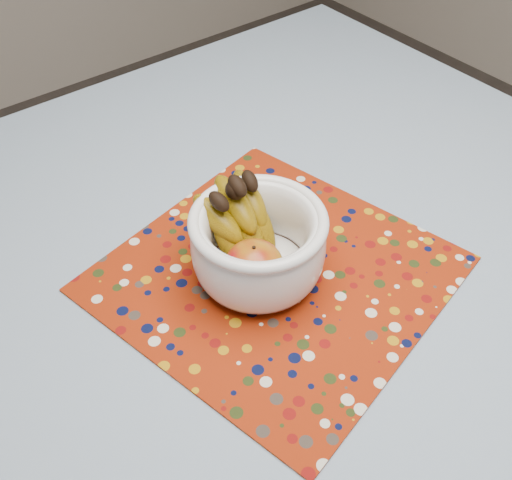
# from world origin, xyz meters

# --- Properties ---
(table) EXTENTS (1.20, 1.20, 0.75)m
(table) POSITION_xyz_m (0.00, 0.00, 0.67)
(table) COLOR brown
(table) RESTS_ON ground
(tablecloth) EXTENTS (1.32, 1.32, 0.01)m
(tablecloth) POSITION_xyz_m (0.00, 0.00, 0.76)
(tablecloth) COLOR slate
(tablecloth) RESTS_ON table
(placemat) EXTENTS (0.54, 0.54, 0.00)m
(placemat) POSITION_xyz_m (-0.04, -0.00, 0.76)
(placemat) COLOR maroon
(placemat) RESTS_ON tablecloth
(fruit_bowl) EXTENTS (0.19, 0.21, 0.16)m
(fruit_bowl) POSITION_xyz_m (-0.07, 0.02, 0.83)
(fruit_bowl) COLOR white
(fruit_bowl) RESTS_ON placemat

